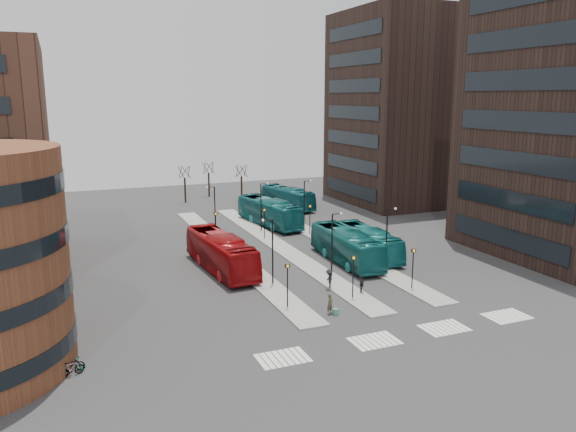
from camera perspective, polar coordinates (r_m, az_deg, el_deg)
name	(u,v)px	position (r m, az deg, el deg)	size (l,w,h in m)	color
ground	(420,363)	(38.61, 13.25, -14.30)	(160.00, 160.00, 0.00)	#2A2A2C
island_left	(229,252)	(62.53, -5.98, -3.64)	(2.50, 45.00, 0.15)	gray
island_mid	(280,246)	(64.39, -0.85, -3.11)	(2.50, 45.00, 0.15)	gray
island_right	(327,241)	(66.74, 3.96, -2.60)	(2.50, 45.00, 0.15)	gray
suitcase	(336,312)	(45.09, 4.86, -9.68)	(0.41, 0.33, 0.52)	#1A3F93
red_bus	(221,252)	(55.89, -6.83, -3.69)	(3.09, 13.19, 3.68)	#980B0E
teal_bus_a	(346,246)	(58.58, 5.92, -3.07)	(2.87, 12.27, 3.42)	#125A5A
teal_bus_b	(269,212)	(74.90, -1.92, 0.40)	(3.02, 12.92, 3.60)	#135A5F
teal_bus_c	(368,242)	(61.11, 8.15, -2.63)	(2.62, 11.22, 3.12)	#156769
teal_bus_d	(288,198)	(86.63, -0.04, 1.89)	(2.74, 11.72, 3.26)	#12545B
traveller	(330,304)	(45.06, 4.29, -8.88)	(0.62, 0.41, 1.71)	#443F29
commuter_a	(240,274)	(52.24, -4.93, -5.90)	(0.83, 0.65, 1.72)	black
commuter_b	(362,284)	(49.75, 7.50, -6.89)	(1.01, 0.42, 1.72)	black
commuter_c	(329,279)	(50.58, 4.20, -6.43)	(1.19, 0.68, 1.84)	black
bicycle_near	(71,365)	(38.94, -21.19, -13.92)	(0.54, 1.55, 0.82)	gray
bicycle_mid	(71,369)	(38.26, -21.17, -14.27)	(0.45, 1.61, 0.97)	gray
bicycle_far	(71,364)	(38.97, -21.20, -13.81)	(0.62, 1.77, 0.93)	gray
crosswalk_stripes	(407,335)	(42.48, 12.04, -11.70)	(22.35, 2.40, 0.01)	silver
tower_far	(407,109)	(94.01, 12.00, 10.63)	(20.12, 20.00, 30.00)	black
sign_poles	(301,241)	(57.39, 1.34, -2.60)	(12.45, 22.12, 3.65)	black
lamp_posts	(292,220)	(61.99, 0.37, -0.38)	(14.04, 20.24, 6.12)	black
bare_trees	(212,183)	(94.56, -7.74, 3.31)	(10.97, 8.14, 5.90)	black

